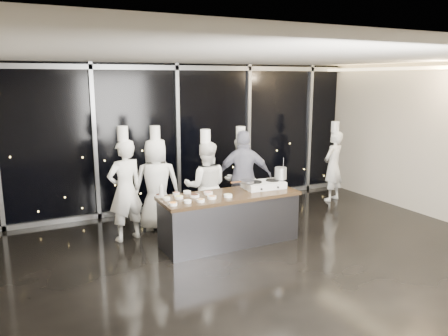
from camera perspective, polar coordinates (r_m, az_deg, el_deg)
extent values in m
plane|color=black|center=(7.18, 4.05, -12.04)|extent=(9.00, 9.00, 0.00)
cube|color=#C0B6A3|center=(9.83, -6.25, 4.10)|extent=(9.00, 0.02, 3.20)
cube|color=silver|center=(6.58, 4.46, 14.39)|extent=(9.00, 7.00, 0.02)
cube|color=black|center=(9.77, -6.13, 4.06)|extent=(8.90, 0.04, 3.18)
cube|color=#92969A|center=(9.65, -6.22, 12.90)|extent=(8.90, 0.08, 0.10)
cube|color=#92969A|center=(10.05, -5.84, -4.76)|extent=(8.90, 0.08, 0.10)
cube|color=#92969A|center=(9.26, -16.52, 3.22)|extent=(0.08, 0.08, 3.20)
cube|color=#92969A|center=(9.73, -6.03, 4.03)|extent=(0.08, 0.08, 3.20)
cube|color=#92969A|center=(10.49, 3.24, 4.63)|extent=(0.08, 0.08, 3.20)
cube|color=#92969A|center=(11.48, 11.10, 5.04)|extent=(0.08, 0.08, 3.20)
cube|color=#3D3D42|center=(7.76, 0.70, -6.83)|extent=(2.40, 0.80, 0.84)
cube|color=#3D2B1A|center=(7.63, 0.70, -3.63)|extent=(2.46, 0.86, 0.06)
cube|color=silver|center=(8.05, 5.21, -2.19)|extent=(0.76, 0.49, 0.12)
cylinder|color=black|center=(7.96, 4.08, -1.83)|extent=(0.26, 0.26, 0.02)
cylinder|color=black|center=(8.12, 6.34, -1.59)|extent=(0.26, 0.26, 0.02)
cylinder|color=black|center=(7.78, 4.93, -2.77)|extent=(0.04, 0.02, 0.04)
cylinder|color=black|center=(7.94, 7.08, -2.52)|extent=(0.04, 0.02, 0.04)
cylinder|color=slate|center=(7.86, 3.02, -1.75)|extent=(0.28, 0.28, 0.04)
cube|color=#4C2B14|center=(7.76, 1.49, -1.83)|extent=(0.20, 0.04, 0.02)
cylinder|color=#BDBDC0|center=(8.17, 7.41, -0.68)|extent=(0.23, 0.23, 0.22)
cylinder|color=white|center=(6.99, -6.67, -4.70)|extent=(0.13, 0.13, 0.04)
cylinder|color=orange|center=(6.99, -6.67, -4.57)|extent=(0.11, 0.11, 0.01)
cylinder|color=white|center=(7.31, -7.51, -4.00)|extent=(0.12, 0.12, 0.04)
cylinder|color=beige|center=(7.30, -7.51, -3.87)|extent=(0.10, 0.10, 0.01)
cylinder|color=white|center=(7.51, -8.39, -3.60)|extent=(0.15, 0.15, 0.04)
cylinder|color=black|center=(7.50, -8.39, -3.48)|extent=(0.12, 0.12, 0.01)
cylinder|color=white|center=(7.11, -4.79, -4.38)|extent=(0.12, 0.12, 0.04)
cylinder|color=white|center=(7.11, -4.79, -4.25)|extent=(0.10, 0.10, 0.01)
cylinder|color=white|center=(7.36, -5.91, -3.84)|extent=(0.14, 0.14, 0.04)
cylinder|color=#D3D56A|center=(7.36, -5.92, -3.71)|extent=(0.12, 0.12, 0.01)
cylinder|color=white|center=(7.60, -6.27, -3.37)|extent=(0.12, 0.12, 0.04)
cylinder|color=#A36651|center=(7.59, -6.27, -3.24)|extent=(0.09, 0.09, 0.01)
cylinder|color=white|center=(7.15, -3.05, -4.26)|extent=(0.13, 0.13, 0.04)
cylinder|color=tan|center=(7.15, -3.05, -4.13)|extent=(0.10, 0.10, 0.01)
cylinder|color=white|center=(7.44, -3.87, -3.64)|extent=(0.16, 0.16, 0.04)
cylinder|color=black|center=(7.44, -3.87, -3.52)|extent=(0.13, 0.13, 0.01)
cylinder|color=white|center=(7.68, -4.84, -3.17)|extent=(0.13, 0.13, 0.04)
cylinder|color=beige|center=(7.67, -4.85, -3.05)|extent=(0.11, 0.11, 0.01)
cylinder|color=white|center=(7.33, -1.60, -3.85)|extent=(0.15, 0.15, 0.04)
cylinder|color=#B57A48|center=(7.33, -1.60, -3.72)|extent=(0.13, 0.13, 0.01)
cylinder|color=white|center=(7.59, -2.08, -3.31)|extent=(0.16, 0.16, 0.04)
cylinder|color=tan|center=(7.59, -2.08, -3.19)|extent=(0.13, 0.13, 0.01)
cylinder|color=white|center=(7.43, 0.53, -3.64)|extent=(0.14, 0.14, 0.04)
cylinder|color=beige|center=(7.43, 0.53, -3.51)|extent=(0.12, 0.12, 0.01)
cylinder|color=silver|center=(7.44, -8.21, -3.11)|extent=(0.07, 0.07, 0.20)
cone|color=silver|center=(7.41, -8.24, -2.12)|extent=(0.06, 0.06, 0.07)
imported|color=white|center=(7.99, -12.77, -2.85)|extent=(0.76, 0.60, 1.84)
cylinder|color=white|center=(7.80, -13.11, 4.42)|extent=(0.23, 0.23, 0.26)
imported|color=white|center=(8.44, -8.79, -2.11)|extent=(0.99, 0.78, 1.79)
cylinder|color=white|center=(8.26, -9.00, 4.59)|extent=(0.23, 0.23, 0.26)
imported|color=white|center=(8.33, -2.39, -2.40)|extent=(1.02, 0.92, 1.72)
cylinder|color=white|center=(8.15, -2.45, 4.16)|extent=(0.25, 0.25, 0.26)
imported|color=#131336|center=(8.67, 2.63, -1.27)|extent=(1.20, 0.86, 1.89)
imported|color=white|center=(9.04, 2.14, -1.34)|extent=(0.98, 0.87, 1.69)
cylinder|color=white|center=(8.88, 2.18, 4.62)|extent=(0.24, 0.24, 0.26)
imported|color=white|center=(10.67, 14.06, 0.26)|extent=(0.71, 0.58, 1.67)
cylinder|color=white|center=(10.54, 14.31, 5.24)|extent=(0.24, 0.24, 0.26)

